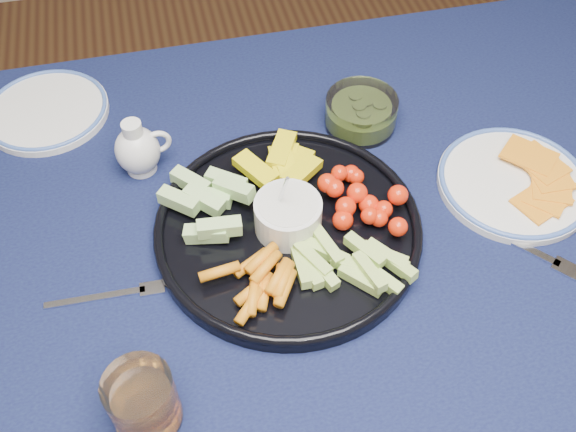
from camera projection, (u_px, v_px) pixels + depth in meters
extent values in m
cube|color=#4F351A|center=(346.00, 279.00, 0.87)|extent=(1.60, 1.00, 0.04)
cube|color=#0C0E33|center=(348.00, 270.00, 0.85)|extent=(1.66, 1.06, 0.01)
cube|color=#0C0E33|center=(268.00, 97.00, 1.29)|extent=(1.66, 0.01, 0.30)
cylinder|color=black|center=(288.00, 230.00, 0.88)|extent=(0.36, 0.36, 0.02)
torus|color=black|center=(288.00, 225.00, 0.87)|extent=(0.37, 0.37, 0.01)
cylinder|color=white|center=(288.00, 216.00, 0.86)|extent=(0.09, 0.09, 0.05)
cylinder|color=silver|center=(288.00, 206.00, 0.84)|extent=(0.08, 0.08, 0.01)
cylinder|color=white|center=(142.00, 166.00, 0.96)|extent=(0.05, 0.05, 0.01)
ellipsoid|color=white|center=(138.00, 151.00, 0.94)|extent=(0.07, 0.07, 0.08)
cylinder|color=white|center=(133.00, 131.00, 0.91)|extent=(0.03, 0.03, 0.03)
torus|color=white|center=(158.00, 142.00, 0.94)|extent=(0.04, 0.01, 0.04)
torus|color=#4163B6|center=(134.00, 138.00, 0.92)|extent=(0.03, 0.03, 0.00)
cylinder|color=white|center=(361.00, 112.00, 1.00)|extent=(0.11, 0.11, 0.05)
cylinder|color=#4A621C|center=(360.00, 117.00, 1.01)|extent=(0.09, 0.09, 0.03)
cylinder|color=white|center=(513.00, 183.00, 0.94)|extent=(0.22, 0.22, 0.01)
torus|color=#4163B6|center=(514.00, 180.00, 0.93)|extent=(0.22, 0.22, 0.01)
cylinder|color=white|center=(143.00, 401.00, 0.69)|extent=(0.08, 0.08, 0.09)
cylinder|color=orange|center=(146.00, 408.00, 0.71)|extent=(0.07, 0.07, 0.05)
cube|color=silver|center=(95.00, 298.00, 0.82)|extent=(0.13, 0.01, 0.00)
cube|color=silver|center=(152.00, 288.00, 0.83)|extent=(0.03, 0.02, 0.00)
cube|color=silver|center=(506.00, 238.00, 0.88)|extent=(0.11, 0.12, 0.00)
cube|color=silver|center=(567.00, 269.00, 0.85)|extent=(0.04, 0.04, 0.00)
cylinder|color=white|center=(47.00, 112.00, 1.04)|extent=(0.20, 0.20, 0.01)
torus|color=#4163B6|center=(46.00, 108.00, 1.03)|extent=(0.19, 0.19, 0.01)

